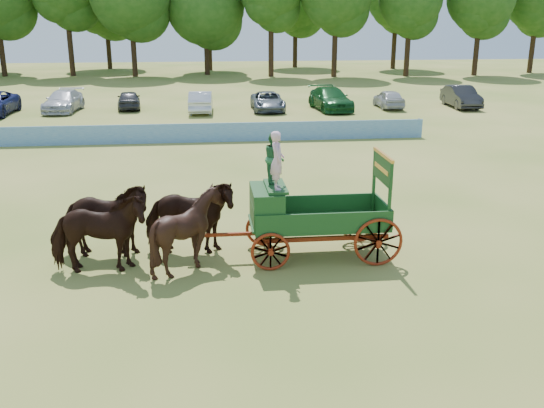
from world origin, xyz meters
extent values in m
plane|color=#A9974C|center=(0.00, 0.00, 0.00)|extent=(160.00, 160.00, 0.00)
imported|color=black|center=(-3.31, 0.43, 1.12)|extent=(2.65, 1.23, 2.23)
imported|color=black|center=(-3.31, 1.53, 1.12)|extent=(2.73, 1.41, 2.23)
imported|color=black|center=(-0.91, 0.43, 1.12)|extent=(2.07, 1.85, 2.24)
imported|color=black|center=(-0.91, 1.53, 1.12)|extent=(2.74, 1.44, 2.23)
cube|color=maroon|center=(1.29, 0.98, 0.60)|extent=(0.12, 2.00, 0.12)
cube|color=maroon|center=(4.29, 0.98, 0.60)|extent=(0.12, 2.00, 0.12)
cube|color=maroon|center=(2.79, 0.43, 0.72)|extent=(3.80, 0.10, 0.12)
cube|color=maroon|center=(2.79, 1.53, 0.72)|extent=(3.80, 0.10, 0.12)
cube|color=maroon|center=(0.39, 0.98, 0.75)|extent=(2.80, 0.09, 0.09)
cube|color=#1B4B19|center=(2.79, 0.98, 1.00)|extent=(3.80, 1.80, 0.10)
cube|color=#1B4B19|center=(2.79, 0.10, 1.30)|extent=(3.80, 0.06, 0.55)
cube|color=#1B4B19|center=(2.79, 1.86, 1.30)|extent=(3.80, 0.06, 0.55)
cube|color=#1B4B19|center=(4.67, 0.98, 1.30)|extent=(0.06, 1.80, 0.55)
cube|color=#1B4B19|center=(1.29, 0.98, 1.55)|extent=(0.85, 1.70, 1.05)
cube|color=#1B4B19|center=(1.54, 0.98, 2.12)|extent=(0.55, 1.50, 0.08)
cube|color=#1B4B19|center=(0.91, 0.98, 1.35)|extent=(0.10, 1.60, 0.65)
cube|color=#1B4B19|center=(1.09, 0.98, 1.05)|extent=(0.55, 1.60, 0.06)
cube|color=#1B4B19|center=(4.59, 0.18, 1.95)|extent=(0.08, 0.08, 1.80)
cube|color=#1B4B19|center=(4.59, 1.78, 1.95)|extent=(0.08, 0.08, 1.80)
cube|color=#1B4B19|center=(4.59, 0.98, 2.55)|extent=(0.07, 1.75, 0.75)
cube|color=gold|center=(4.59, 0.98, 2.95)|extent=(0.08, 1.80, 0.09)
cube|color=gold|center=(4.55, 0.98, 2.55)|extent=(0.02, 1.30, 0.12)
torus|color=maroon|center=(1.29, 0.03, 0.55)|extent=(1.09, 0.09, 1.09)
torus|color=maroon|center=(1.29, 1.93, 0.55)|extent=(1.09, 0.09, 1.09)
torus|color=maroon|center=(4.29, 0.03, 0.70)|extent=(1.39, 0.09, 1.39)
torus|color=maroon|center=(4.29, 1.93, 0.70)|extent=(1.39, 0.09, 1.39)
imported|color=#E7B1C8|center=(1.54, 0.63, 2.96)|extent=(0.38, 0.58, 1.59)
imported|color=#296F3B|center=(1.54, 1.33, 2.87)|extent=(0.54, 0.69, 1.42)
cube|color=#2065AF|center=(-1.00, 18.00, 0.53)|extent=(26.00, 0.08, 1.05)
imported|color=silver|center=(-10.52, 30.43, 0.75)|extent=(2.47, 5.34, 1.51)
imported|color=#333338|center=(-5.92, 31.12, 0.69)|extent=(2.06, 4.22, 1.39)
imported|color=silver|center=(-0.59, 28.91, 0.76)|extent=(1.76, 4.67, 1.52)
imported|color=slate|center=(4.29, 29.17, 0.68)|extent=(2.29, 4.92, 1.36)
imported|color=#144C1E|center=(8.94, 29.04, 0.81)|extent=(2.81, 5.80, 1.63)
imported|color=#B2B2B7|center=(13.51, 29.48, 0.69)|extent=(1.70, 4.09, 1.38)
imported|color=#262628|center=(19.08, 29.19, 0.81)|extent=(1.96, 5.00, 1.62)
cylinder|color=#382314|center=(-23.10, 58.93, 2.51)|extent=(0.60, 0.60, 5.03)
cylinder|color=#382314|center=(-15.39, 58.72, 2.75)|extent=(0.60, 0.60, 5.50)
cylinder|color=#382314|center=(-8.09, 56.96, 2.46)|extent=(0.60, 0.60, 4.91)
cylinder|color=#382314|center=(0.18, 58.33, 2.11)|extent=(0.60, 0.60, 4.22)
sphere|color=#1A4713|center=(0.18, 58.33, 7.77)|extent=(9.02, 9.02, 9.02)
cylinder|color=#382314|center=(7.44, 55.27, 2.56)|extent=(0.60, 0.60, 5.13)
cylinder|color=#382314|center=(14.54, 54.08, 2.54)|extent=(0.60, 0.60, 5.08)
cylinder|color=#382314|center=(22.96, 53.85, 2.30)|extent=(0.60, 0.60, 4.61)
cylinder|color=#382314|center=(31.26, 53.98, 2.37)|extent=(0.60, 0.60, 4.74)
cylinder|color=#382314|center=(39.45, 56.46, 2.48)|extent=(0.60, 0.60, 4.97)
cylinder|color=#382314|center=(-12.49, 68.20, 2.44)|extent=(0.60, 0.60, 4.88)
cylinder|color=#382314|center=(0.59, 64.74, 2.79)|extent=(0.60, 0.60, 5.58)
cylinder|color=#382314|center=(12.10, 67.91, 2.42)|extent=(0.60, 0.60, 4.83)
cylinder|color=#382314|center=(24.61, 64.19, 2.48)|extent=(0.60, 0.60, 4.97)
camera|label=1|loc=(-0.39, -15.19, 6.68)|focal=40.00mm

